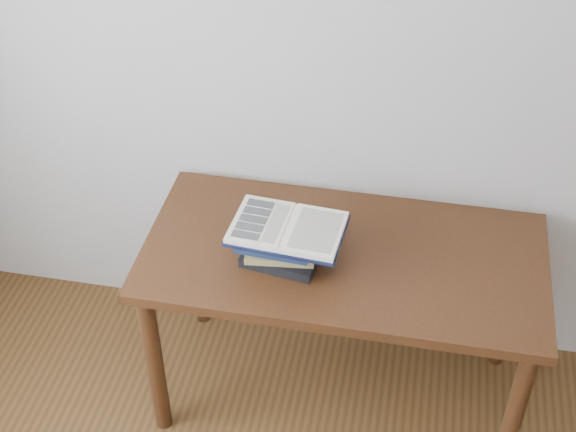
# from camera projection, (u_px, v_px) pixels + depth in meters

# --- Properties ---
(room_shell) EXTENTS (3.54, 3.54, 2.62)m
(room_shell) POSITION_uv_depth(u_px,v_px,m) (182.00, 422.00, 1.01)
(room_shell) COLOR beige
(room_shell) RESTS_ON ground
(desk) EXTENTS (1.32, 0.66, 0.71)m
(desk) POSITION_uv_depth(u_px,v_px,m) (343.00, 275.00, 2.69)
(desk) COLOR #3F270F
(desk) RESTS_ON ground
(book_stack) EXTENTS (0.27, 0.20, 0.12)m
(book_stack) POSITION_uv_depth(u_px,v_px,m) (280.00, 244.00, 2.57)
(book_stack) COLOR black
(book_stack) RESTS_ON desk
(open_book) EXTENTS (0.37, 0.27, 0.03)m
(open_book) POSITION_uv_depth(u_px,v_px,m) (288.00, 228.00, 2.51)
(open_book) COLOR black
(open_book) RESTS_ON book_stack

